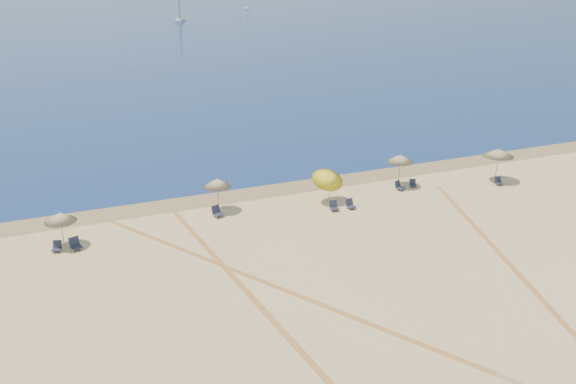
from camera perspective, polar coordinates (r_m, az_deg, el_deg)
name	(u,v)px	position (r m, az deg, el deg)	size (l,w,h in m)	color
ocean	(77,5)	(241.26, -19.40, 16.46)	(500.00, 500.00, 0.00)	#0C2151
wet_sand	(268,190)	(44.86, -1.92, 0.19)	(500.00, 500.00, 0.00)	olive
umbrella_1	(60,217)	(37.94, -20.88, -2.25)	(1.89, 1.89, 2.26)	gray
umbrella_2	(217,183)	(40.69, -6.75, 0.88)	(1.87, 1.87, 2.41)	gray
umbrella_3	(328,177)	(42.01, 3.85, 1.42)	(2.25, 2.26, 2.65)	gray
umbrella_4	(400,158)	(45.65, 10.63, 3.16)	(2.00, 2.00, 2.56)	gray
umbrella_5	(499,153)	(48.69, 19.41, 3.55)	(2.33, 2.33, 2.64)	gray
chair_2	(57,247)	(38.15, -21.13, -4.88)	(0.67, 0.73, 0.62)	#1B1F2E
chair_3	(75,244)	(37.97, -19.59, -4.71)	(0.77, 0.85, 0.73)	#1B1F2E
chair_4	(217,212)	(40.48, -6.77, -1.89)	(0.80, 0.87, 0.73)	#1B1F2E
chair_5	(334,206)	(41.30, 4.39, -1.36)	(0.63, 0.72, 0.66)	#1B1F2E
chair_6	(350,204)	(41.70, 5.95, -1.18)	(0.60, 0.69, 0.66)	#1B1F2E
chair_7	(399,186)	(45.55, 10.53, 0.57)	(0.79, 0.84, 0.69)	#1B1F2E
chair_8	(413,184)	(46.35, 11.79, 0.79)	(0.65, 0.70, 0.59)	#1B1F2E
chair_9	(499,181)	(48.56, 19.41, 0.95)	(0.59, 0.66, 0.59)	#1B1F2E
sailboat_1	(179,10)	(170.17, -10.31, 16.65)	(4.04, 6.63, 9.68)	white
sailboat_2	(247,3)	(208.93, -3.92, 17.50)	(2.43, 4.43, 6.41)	white
tire_tracks	(342,283)	(32.55, 5.13, -8.62)	(50.56, 43.48, 0.00)	tan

